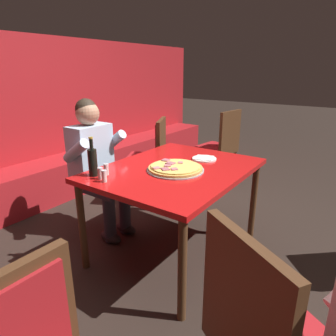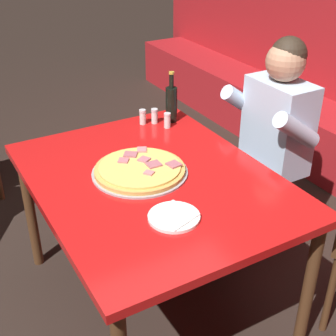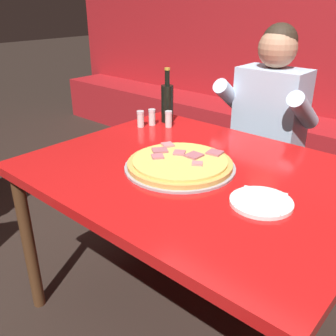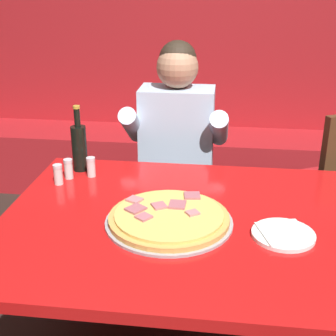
{
  "view_description": "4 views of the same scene",
  "coord_description": "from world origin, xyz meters",
  "px_view_note": "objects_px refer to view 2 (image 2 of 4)",
  "views": [
    {
      "loc": [
        -1.89,
        -1.26,
        1.52
      ],
      "look_at": [
        -0.04,
        0.05,
        0.77
      ],
      "focal_mm": 32.0,
      "sensor_mm": 36.0,
      "label": 1
    },
    {
      "loc": [
        1.64,
        -0.86,
        1.86
      ],
      "look_at": [
        0.09,
        0.03,
        0.85
      ],
      "focal_mm": 50.0,
      "sensor_mm": 36.0,
      "label": 2
    },
    {
      "loc": [
        0.81,
        -1.1,
        1.39
      ],
      "look_at": [
        -0.16,
        0.01,
        0.72
      ],
      "focal_mm": 40.0,
      "sensor_mm": 36.0,
      "label": 3
    },
    {
      "loc": [
        0.12,
        -1.46,
        1.57
      ],
      "look_at": [
        -0.09,
        0.19,
        0.88
      ],
      "focal_mm": 50.0,
      "sensor_mm": 36.0,
      "label": 4
    }
  ],
  "objects_px": {
    "diner_seated_blue_shirt": "(264,141)",
    "shaker_black_pepper": "(167,121)",
    "shaker_parmesan": "(154,117)",
    "main_dining_table": "(153,190)",
    "plate_white_paper": "(174,217)",
    "shaker_oregano": "(143,118)",
    "pizza": "(140,170)",
    "beer_bottle": "(171,103)"
  },
  "relations": [
    {
      "from": "diner_seated_blue_shirt",
      "to": "shaker_black_pepper",
      "type": "bearing_deg",
      "value": -124.8
    },
    {
      "from": "shaker_parmesan",
      "to": "shaker_black_pepper",
      "type": "xyz_separation_m",
      "value": [
        0.09,
        0.03,
        0.0
      ]
    },
    {
      "from": "main_dining_table",
      "to": "shaker_black_pepper",
      "type": "bearing_deg",
      "value": 143.31
    },
    {
      "from": "plate_white_paper",
      "to": "shaker_oregano",
      "type": "xyz_separation_m",
      "value": [
        -0.88,
        0.31,
        0.03
      ]
    },
    {
      "from": "pizza",
      "to": "shaker_oregano",
      "type": "height_order",
      "value": "shaker_oregano"
    },
    {
      "from": "beer_bottle",
      "to": "plate_white_paper",
      "type": "bearing_deg",
      "value": -29.49
    },
    {
      "from": "pizza",
      "to": "shaker_black_pepper",
      "type": "distance_m",
      "value": 0.53
    },
    {
      "from": "pizza",
      "to": "shaker_parmesan",
      "type": "bearing_deg",
      "value": 144.89
    },
    {
      "from": "shaker_oregano",
      "to": "diner_seated_blue_shirt",
      "type": "distance_m",
      "value": 0.7
    },
    {
      "from": "pizza",
      "to": "beer_bottle",
      "type": "height_order",
      "value": "beer_bottle"
    },
    {
      "from": "pizza",
      "to": "shaker_oregano",
      "type": "xyz_separation_m",
      "value": [
        -0.49,
        0.27,
        0.02
      ]
    },
    {
      "from": "pizza",
      "to": "shaker_parmesan",
      "type": "distance_m",
      "value": 0.57
    },
    {
      "from": "pizza",
      "to": "main_dining_table",
      "type": "bearing_deg",
      "value": 31.54
    },
    {
      "from": "shaker_black_pepper",
      "to": "diner_seated_blue_shirt",
      "type": "relative_size",
      "value": 0.07
    },
    {
      "from": "shaker_parmesan",
      "to": "shaker_black_pepper",
      "type": "height_order",
      "value": "same"
    },
    {
      "from": "shaker_parmesan",
      "to": "diner_seated_blue_shirt",
      "type": "distance_m",
      "value": 0.63
    },
    {
      "from": "plate_white_paper",
      "to": "main_dining_table",
      "type": "bearing_deg",
      "value": 166.33
    },
    {
      "from": "shaker_black_pepper",
      "to": "shaker_oregano",
      "type": "height_order",
      "value": "same"
    },
    {
      "from": "beer_bottle",
      "to": "shaker_black_pepper",
      "type": "bearing_deg",
      "value": -44.22
    },
    {
      "from": "pizza",
      "to": "diner_seated_blue_shirt",
      "type": "bearing_deg",
      "value": 94.9
    },
    {
      "from": "main_dining_table",
      "to": "diner_seated_blue_shirt",
      "type": "bearing_deg",
      "value": 99.38
    },
    {
      "from": "shaker_black_pepper",
      "to": "diner_seated_blue_shirt",
      "type": "distance_m",
      "value": 0.55
    },
    {
      "from": "pizza",
      "to": "beer_bottle",
      "type": "relative_size",
      "value": 1.53
    },
    {
      "from": "main_dining_table",
      "to": "beer_bottle",
      "type": "relative_size",
      "value": 4.56
    },
    {
      "from": "beer_bottle",
      "to": "shaker_oregano",
      "type": "xyz_separation_m",
      "value": [
        -0.04,
        -0.16,
        -0.07
      ]
    },
    {
      "from": "main_dining_table",
      "to": "shaker_black_pepper",
      "type": "xyz_separation_m",
      "value": [
        -0.44,
        0.33,
        0.11
      ]
    },
    {
      "from": "plate_white_paper",
      "to": "diner_seated_blue_shirt",
      "type": "relative_size",
      "value": 0.16
    },
    {
      "from": "shaker_oregano",
      "to": "plate_white_paper",
      "type": "bearing_deg",
      "value": -19.44
    },
    {
      "from": "diner_seated_blue_shirt",
      "to": "main_dining_table",
      "type": "bearing_deg",
      "value": -80.62
    },
    {
      "from": "shaker_parmesan",
      "to": "shaker_black_pepper",
      "type": "bearing_deg",
      "value": 20.12
    },
    {
      "from": "main_dining_table",
      "to": "shaker_parmesan",
      "type": "xyz_separation_m",
      "value": [
        -0.53,
        0.29,
        0.11
      ]
    },
    {
      "from": "pizza",
      "to": "plate_white_paper",
      "type": "xyz_separation_m",
      "value": [
        0.39,
        -0.04,
        -0.01
      ]
    },
    {
      "from": "plate_white_paper",
      "to": "shaker_black_pepper",
      "type": "bearing_deg",
      "value": 152.08
    },
    {
      "from": "pizza",
      "to": "shaker_black_pepper",
      "type": "bearing_deg",
      "value": 136.36
    },
    {
      "from": "main_dining_table",
      "to": "beer_bottle",
      "type": "xyz_separation_m",
      "value": [
        -0.51,
        0.39,
        0.18
      ]
    },
    {
      "from": "main_dining_table",
      "to": "shaker_parmesan",
      "type": "relative_size",
      "value": 15.49
    },
    {
      "from": "beer_bottle",
      "to": "shaker_oregano",
      "type": "distance_m",
      "value": 0.18
    },
    {
      "from": "main_dining_table",
      "to": "shaker_black_pepper",
      "type": "height_order",
      "value": "shaker_black_pepper"
    },
    {
      "from": "main_dining_table",
      "to": "pizza",
      "type": "relative_size",
      "value": 2.98
    },
    {
      "from": "main_dining_table",
      "to": "diner_seated_blue_shirt",
      "type": "xyz_separation_m",
      "value": [
        -0.13,
        0.77,
        0.01
      ]
    },
    {
      "from": "plate_white_paper",
      "to": "shaker_oregano",
      "type": "distance_m",
      "value": 0.93
    },
    {
      "from": "plate_white_paper",
      "to": "diner_seated_blue_shirt",
      "type": "distance_m",
      "value": 0.97
    }
  ]
}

